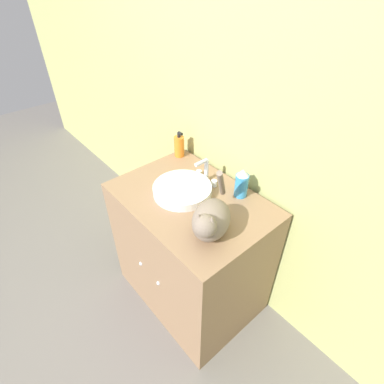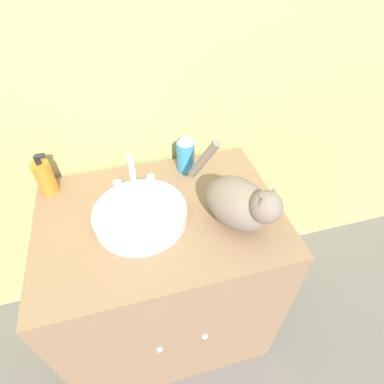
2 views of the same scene
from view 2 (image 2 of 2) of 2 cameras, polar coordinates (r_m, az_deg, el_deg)
ground_plane at (r=1.65m, az=-1.42°, el=-31.99°), size 8.00×8.00×0.00m
wall_back at (r=1.10m, az=-11.62°, el=24.29°), size 6.00×0.05×2.50m
vanity_cabinet at (r=1.38m, az=-4.87°, el=-15.90°), size 0.85×0.61×0.83m
sink_basin at (r=1.03m, az=-9.81°, el=-4.25°), size 0.31×0.31×0.04m
faucet at (r=1.12m, az=-11.23°, el=3.23°), size 0.15×0.10×0.15m
cat at (r=0.97m, az=9.21°, el=-1.97°), size 0.26×0.35×0.27m
soap_bottle at (r=1.20m, az=-26.20°, el=2.54°), size 0.06×0.06×0.17m
spray_bottle at (r=1.17m, az=-1.23°, el=7.39°), size 0.07×0.07×0.16m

